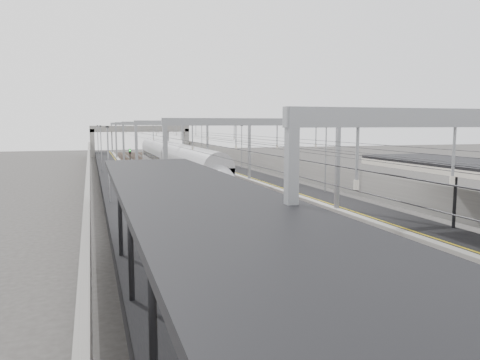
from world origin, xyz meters
TOP-DOWN VIEW (x-y plane):
  - platform_left at (-8.00, 45.00)m, footprint 4.00×120.00m
  - platform_right at (8.00, 45.00)m, footprint 4.00×120.00m
  - tracks at (0.00, 45.00)m, footprint 11.40×140.00m
  - overhead_line at (0.00, 51.62)m, footprint 13.00×140.00m
  - canopy_left at (-8.02, 2.99)m, footprint 4.40×30.00m
  - overbridge at (0.00, 100.00)m, footprint 22.00×2.20m
  - wall_left at (-11.20, 45.00)m, footprint 0.30×120.00m
  - wall_right at (11.20, 45.00)m, footprint 0.30×120.00m
  - train at (-1.50, 45.68)m, footprint 2.55×46.48m
  - signal_green at (-5.20, 64.75)m, footprint 0.32×0.32m
  - signal_red_near at (3.20, 65.43)m, footprint 0.32×0.32m
  - signal_red_far at (5.40, 69.64)m, footprint 0.32×0.32m

SIDE VIEW (x-z plane):
  - tracks at x=0.00m, z-range -0.05..0.15m
  - platform_left at x=-8.00m, z-range 0.00..1.00m
  - platform_right at x=8.00m, z-range 0.00..1.00m
  - wall_left at x=-11.20m, z-range 0.00..3.20m
  - wall_right at x=11.20m, z-range 0.00..3.20m
  - train at x=-1.50m, z-range -0.03..4.01m
  - signal_green at x=-5.20m, z-range 0.68..4.15m
  - signal_red_near at x=3.20m, z-range 0.68..4.15m
  - signal_red_far at x=5.40m, z-range 0.68..4.15m
  - canopy_left at x=-8.02m, z-range 2.97..7.21m
  - overbridge at x=0.00m, z-range 1.86..8.76m
  - overhead_line at x=0.00m, z-range 2.84..9.44m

